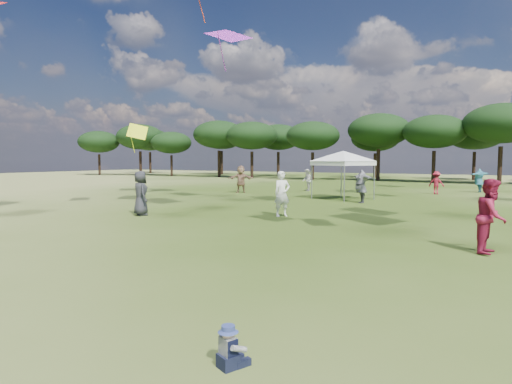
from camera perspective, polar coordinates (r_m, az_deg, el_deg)
tree_line at (r=49.52m, az=28.85°, el=7.40°), size 108.78×17.63×7.77m
tent_left at (r=25.71m, az=11.54°, el=5.11°), size 5.03×5.03×3.16m
toddler at (r=5.20m, az=-3.51°, el=-20.12°), size 0.38×0.41×0.50m
festival_crowd at (r=23.63m, az=19.00°, el=0.58°), size 26.74×23.78×1.93m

